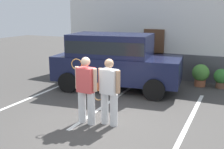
{
  "coord_description": "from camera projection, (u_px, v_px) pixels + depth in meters",
  "views": [
    {
      "loc": [
        3.15,
        -6.04,
        2.9
      ],
      "look_at": [
        -0.21,
        1.2,
        1.05
      ],
      "focal_mm": 44.8,
      "sensor_mm": 36.0,
      "label": 1
    }
  ],
  "objects": [
    {
      "name": "ground_plane",
      "position": [
        100.0,
        124.0,
        7.28
      ],
      "size": [
        40.0,
        40.0,
        0.0
      ],
      "primitive_type": "plane",
      "color": "#423F3D"
    },
    {
      "name": "parking_stripe_0",
      "position": [
        40.0,
        94.0,
        9.9
      ],
      "size": [
        0.12,
        4.4,
        0.01
      ],
      "primitive_type": "cube",
      "color": "silver",
      "rests_on": "ground_plane"
    },
    {
      "name": "parking_stripe_1",
      "position": [
        107.0,
        104.0,
        8.83
      ],
      "size": [
        0.12,
        4.4,
        0.01
      ],
      "primitive_type": "cube",
      "color": "silver",
      "rests_on": "ground_plane"
    },
    {
      "name": "parking_stripe_2",
      "position": [
        191.0,
        117.0,
        7.75
      ],
      "size": [
        0.12,
        4.4,
        0.01
      ],
      "primitive_type": "cube",
      "color": "silver",
      "rests_on": "ground_plane"
    },
    {
      "name": "house_frontage",
      "position": [
        161.0,
        40.0,
        12.05
      ],
      "size": [
        9.01,
        0.4,
        3.44
      ],
      "color": "white",
      "rests_on": "ground_plane"
    },
    {
      "name": "parked_suv",
      "position": [
        115.0,
        59.0,
        10.31
      ],
      "size": [
        4.79,
        2.6,
        2.05
      ],
      "rotation": [
        0.0,
        0.0,
        0.12
      ],
      "color": "#141938",
      "rests_on": "ground_plane"
    },
    {
      "name": "tennis_player_man",
      "position": [
        86.0,
        89.0,
        7.14
      ],
      "size": [
        0.78,
        0.3,
        1.75
      ],
      "rotation": [
        0.0,
        0.0,
        3.06
      ],
      "color": "white",
      "rests_on": "ground_plane"
    },
    {
      "name": "tennis_player_woman",
      "position": [
        109.0,
        91.0,
        7.06
      ],
      "size": [
        0.88,
        0.33,
        1.73
      ],
      "rotation": [
        0.0,
        0.0,
        2.99
      ],
      "color": "white",
      "rests_on": "ground_plane"
    },
    {
      "name": "potted_plant_by_porch",
      "position": [
        201.0,
        74.0,
        10.79
      ],
      "size": [
        0.66,
        0.66,
        0.87
      ],
      "color": "#9E5638",
      "rests_on": "ground_plane"
    },
    {
      "name": "potted_plant_secondary",
      "position": [
        221.0,
        77.0,
        10.56
      ],
      "size": [
        0.56,
        0.56,
        0.74
      ],
      "color": "brown",
      "rests_on": "ground_plane"
    }
  ]
}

